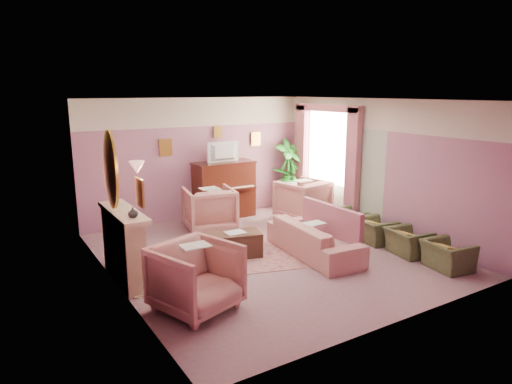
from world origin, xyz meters
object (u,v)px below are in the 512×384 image
piano (224,190)px  coffee_table (233,245)px  sofa (314,233)px  floral_armchair_right (303,198)px  olive_chair_c (375,227)px  olive_chair_d (347,217)px  olive_chair_b (409,238)px  television (225,151)px  olive_chair_a (448,251)px  floral_armchair_front (196,274)px  side_table (287,194)px  floral_armchair_left (209,207)px

piano → coffee_table: piano is taller
sofa → floral_armchair_right: floral_armchair_right is taller
olive_chair_c → olive_chair_d: bearing=90.0°
olive_chair_c → olive_chair_d: same height
floral_armchair_right → sofa: bearing=-122.3°
coffee_table → olive_chair_b: size_ratio=1.35×
piano → sofa: (0.19, -3.15, -0.22)m
sofa → television: bearing=93.5°
television → olive_chair_a: bearing=-70.8°
sofa → floral_armchair_right: 2.35m
coffee_table → floral_armchair_front: bearing=-132.6°
olive_chair_b → olive_chair_d: same height
sofa → olive_chair_b: bearing=-31.0°
olive_chair_a → side_table: side_table is taller
floral_armchair_left → side_table: bearing=16.1°
olive_chair_b → side_table: bearing=88.2°
floral_armchair_right → floral_armchair_front: 4.88m
coffee_table → side_table: (2.92, 2.41, 0.12)m
olive_chair_d → floral_armchair_front: bearing=-159.4°
side_table → floral_armchair_right: bearing=-107.9°
coffee_table → side_table: size_ratio=1.43×
piano → television: size_ratio=1.75×
coffee_table → olive_chair_a: 3.70m
piano → olive_chair_a: (1.68, -4.86, -0.33)m
olive_chair_c → piano: bearing=117.5°
piano → floral_armchair_right: piano is taller
television → side_table: television is taller
sofa → floral_armchair_left: size_ratio=2.02×
piano → television: television is taller
piano → coffee_table: size_ratio=1.40×
floral_armchair_front → piano: bearing=57.6°
television → coffee_table: television is taller
olive_chair_a → olive_chair_b: 0.82m
piano → side_table: bearing=-1.3°
floral_armchair_left → olive_chair_a: floral_armchair_left is taller
olive_chair_c → olive_chair_d: 0.82m
floral_armchair_left → piano: bearing=45.5°
olive_chair_b → sofa: bearing=149.0°
coffee_table → olive_chair_d: 2.80m
floral_armchair_left → floral_armchair_front: 3.66m
sofa → olive_chair_a: 2.28m
piano → olive_chair_a: size_ratio=1.89×
television → olive_chair_d: size_ratio=1.08×
floral_armchair_front → olive_chair_c: size_ratio=1.41×
television → floral_armchair_front: 4.80m
olive_chair_a → olive_chair_b: (0.00, 0.82, 0.00)m
television → floral_armchair_left: 1.51m
floral_armchair_front → side_table: floral_armchair_front is taller
coffee_table → sofa: size_ratio=0.47×
floral_armchair_front → side_table: bearing=42.3°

